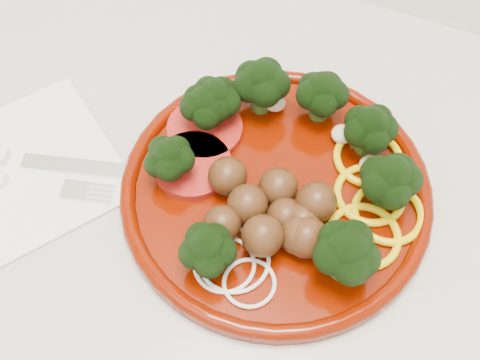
% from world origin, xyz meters
% --- Properties ---
extents(counter, '(2.40, 0.60, 0.90)m').
position_xyz_m(counter, '(0.00, 1.70, 0.45)').
color(counter, beige).
rests_on(counter, ground).
extents(plate, '(0.27, 0.27, 0.06)m').
position_xyz_m(plate, '(0.16, 1.73, 0.92)').
color(plate, '#4F0C00').
rests_on(plate, counter).
extents(napkin, '(0.22, 0.22, 0.00)m').
position_xyz_m(napkin, '(-0.05, 1.65, 0.90)').
color(napkin, white).
rests_on(napkin, counter).
extents(knife, '(0.19, 0.07, 0.01)m').
position_xyz_m(knife, '(-0.08, 1.66, 0.91)').
color(knife, silver).
rests_on(knife, napkin).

